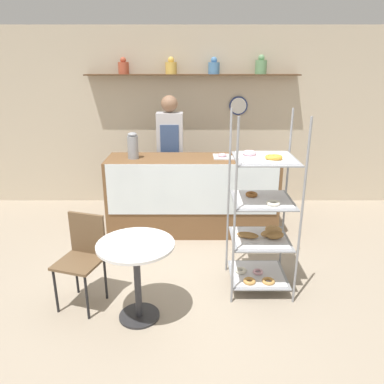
{
  "coord_description": "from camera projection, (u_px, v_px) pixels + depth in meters",
  "views": [
    {
      "loc": [
        -0.01,
        -3.3,
        2.18
      ],
      "look_at": [
        0.0,
        0.49,
        0.87
      ],
      "focal_mm": 35.0,
      "sensor_mm": 36.0,
      "label": 1
    }
  ],
  "objects": [
    {
      "name": "back_wall",
      "position": [
        192.0,
        118.0,
        5.83
      ],
      "size": [
        10.0,
        0.3,
        2.7
      ],
      "color": "beige",
      "rests_on": "ground_plane"
    },
    {
      "name": "display_counter",
      "position": [
        192.0,
        195.0,
        4.98
      ],
      "size": [
        2.21,
        0.65,
        1.02
      ],
      "color": "brown",
      "rests_on": "ground_plane"
    },
    {
      "name": "cafe_table",
      "position": [
        136.0,
        263.0,
        3.21
      ],
      "size": [
        0.67,
        0.67,
        0.74
      ],
      "color": "#262628",
      "rests_on": "ground_plane"
    },
    {
      "name": "coffee_carafe",
      "position": [
        132.0,
        146.0,
        4.74
      ],
      "size": [
        0.14,
        0.14,
        0.34
      ],
      "color": "gray",
      "rests_on": "display_counter"
    },
    {
      "name": "pastry_rack",
      "position": [
        261.0,
        220.0,
        3.63
      ],
      "size": [
        0.61,
        0.61,
        1.77
      ],
      "color": "gray",
      "rests_on": "ground_plane"
    },
    {
      "name": "donut_tray_counter",
      "position": [
        231.0,
        155.0,
        4.87
      ],
      "size": [
        0.41,
        0.31,
        0.05
      ],
      "color": "silver",
      "rests_on": "display_counter"
    },
    {
      "name": "cafe_chair",
      "position": [
        83.0,
        251.0,
        3.46
      ],
      "size": [
        0.48,
        0.48,
        0.87
      ],
      "rotation": [
        0.0,
        0.0,
        5.98
      ],
      "color": "black",
      "rests_on": "ground_plane"
    },
    {
      "name": "person_worker",
      "position": [
        170.0,
        151.0,
        5.34
      ],
      "size": [
        0.37,
        0.24,
        1.76
      ],
      "color": "#282833",
      "rests_on": "ground_plane"
    },
    {
      "name": "ground_plane",
      "position": [
        192.0,
        287.0,
        3.84
      ],
      "size": [
        14.0,
        14.0,
        0.0
      ],
      "primitive_type": "plane",
      "color": "gray"
    }
  ]
}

